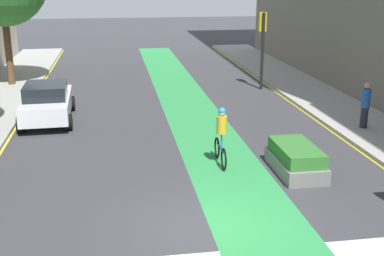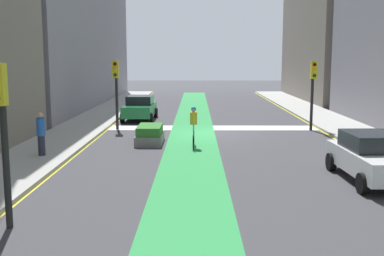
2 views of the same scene
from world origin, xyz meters
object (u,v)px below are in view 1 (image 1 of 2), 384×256
(car_white_left_far, at_px, (47,102))
(median_planter, at_px, (296,160))
(cyclist_in_lane, at_px, (221,135))
(pedestrian_sidewalk_right_a, at_px, (365,105))
(traffic_signal_far_right, at_px, (262,36))

(car_white_left_far, distance_m, median_planter, 10.50)
(cyclist_in_lane, bearing_deg, pedestrian_sidewalk_right_a, 22.68)
(cyclist_in_lane, bearing_deg, traffic_signal_far_right, 67.23)
(traffic_signal_far_right, relative_size, median_planter, 1.66)
(cyclist_in_lane, bearing_deg, median_planter, -25.74)
(traffic_signal_far_right, xyz_separation_m, pedestrian_sidewalk_right_a, (1.73, -7.80, -1.71))
(traffic_signal_far_right, bearing_deg, cyclist_in_lane, -112.77)
(cyclist_in_lane, relative_size, median_planter, 0.79)
(traffic_signal_far_right, relative_size, pedestrian_sidewalk_right_a, 2.25)
(car_white_left_far, relative_size, pedestrian_sidewalk_right_a, 2.46)
(traffic_signal_far_right, distance_m, pedestrian_sidewalk_right_a, 8.17)
(car_white_left_far, bearing_deg, traffic_signal_far_right, 23.85)
(traffic_signal_far_right, distance_m, median_planter, 11.79)
(car_white_left_far, relative_size, cyclist_in_lane, 2.29)
(car_white_left_far, xyz_separation_m, median_planter, (7.98, -6.81, -0.40))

